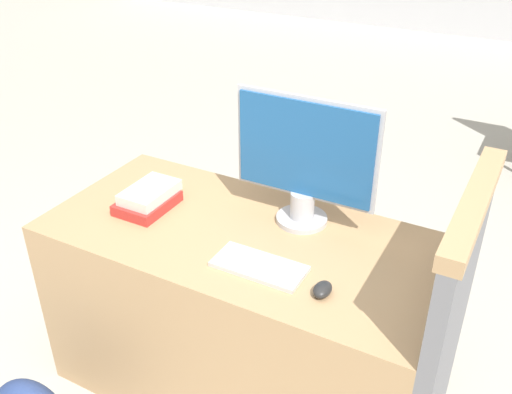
{
  "coord_description": "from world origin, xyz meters",
  "views": [
    {
      "loc": [
        0.88,
        -1.15,
        1.93
      ],
      "look_at": [
        0.08,
        0.32,
        0.97
      ],
      "focal_mm": 40.0,
      "sensor_mm": 36.0,
      "label": 1
    }
  ],
  "objects_px": {
    "book_stack": "(148,198)",
    "keyboard": "(259,266)",
    "mouse": "(323,289)",
    "monitor": "(305,160)"
  },
  "relations": [
    {
      "from": "keyboard",
      "to": "book_stack",
      "type": "bearing_deg",
      "value": 165.83
    },
    {
      "from": "monitor",
      "to": "book_stack",
      "type": "height_order",
      "value": "monitor"
    },
    {
      "from": "keyboard",
      "to": "mouse",
      "type": "distance_m",
      "value": 0.24
    },
    {
      "from": "keyboard",
      "to": "mouse",
      "type": "height_order",
      "value": "mouse"
    },
    {
      "from": "mouse",
      "to": "book_stack",
      "type": "height_order",
      "value": "book_stack"
    },
    {
      "from": "monitor",
      "to": "mouse",
      "type": "height_order",
      "value": "monitor"
    },
    {
      "from": "keyboard",
      "to": "monitor",
      "type": "bearing_deg",
      "value": 89.62
    },
    {
      "from": "mouse",
      "to": "book_stack",
      "type": "bearing_deg",
      "value": 168.18
    },
    {
      "from": "book_stack",
      "to": "mouse",
      "type": "bearing_deg",
      "value": -11.82
    },
    {
      "from": "book_stack",
      "to": "keyboard",
      "type": "bearing_deg",
      "value": -14.17
    }
  ]
}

